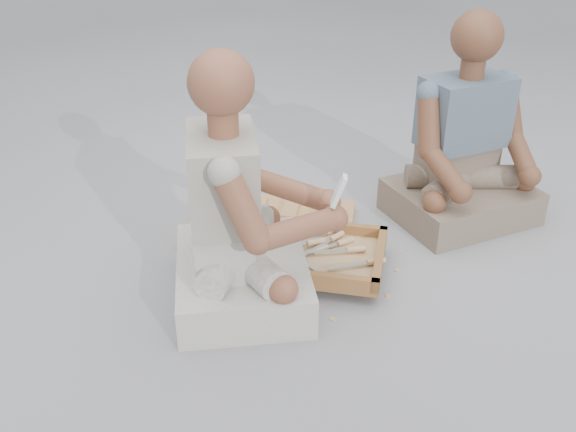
# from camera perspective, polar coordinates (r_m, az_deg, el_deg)

# --- Properties ---
(ground) EXTENTS (60.00, 60.00, 0.00)m
(ground) POSITION_cam_1_polar(r_m,az_deg,el_deg) (2.22, 2.56, -8.54)
(ground) COLOR #9B9CA1
(ground) RESTS_ON ground
(carved_panel) EXTENTS (0.71, 0.51, 0.04)m
(carved_panel) POSITION_cam_1_polar(r_m,az_deg,el_deg) (2.69, -1.48, -0.70)
(carved_panel) COLOR #A96A41
(carved_panel) RESTS_ON ground
(tool_tray) EXTENTS (0.54, 0.46, 0.06)m
(tool_tray) POSITION_cam_1_polar(r_m,az_deg,el_deg) (2.40, 2.61, -3.48)
(tool_tray) COLOR brown
(tool_tray) RESTS_ON carved_panel
(chisel_0) EXTENTS (0.15, 0.18, 0.02)m
(chisel_0) POSITION_cam_1_polar(r_m,az_deg,el_deg) (2.48, 4.04, -1.99)
(chisel_0) COLOR silver
(chisel_0) RESTS_ON tool_tray
(chisel_1) EXTENTS (0.20, 0.11, 0.02)m
(chisel_1) POSITION_cam_1_polar(r_m,az_deg,el_deg) (2.43, 2.01, -2.40)
(chisel_1) COLOR silver
(chisel_1) RESTS_ON tool_tray
(chisel_2) EXTENTS (0.17, 0.16, 0.02)m
(chisel_2) POSITION_cam_1_polar(r_m,az_deg,el_deg) (2.27, 3.43, -5.30)
(chisel_2) COLOR silver
(chisel_2) RESTS_ON tool_tray
(chisel_3) EXTENTS (0.19, 0.14, 0.02)m
(chisel_3) POSITION_cam_1_polar(r_m,az_deg,el_deg) (2.46, 4.70, -2.40)
(chisel_3) COLOR silver
(chisel_3) RESTS_ON tool_tray
(chisel_4) EXTENTS (0.17, 0.17, 0.02)m
(chisel_4) POSITION_cam_1_polar(r_m,az_deg,el_deg) (2.53, 3.66, -1.44)
(chisel_4) COLOR silver
(chisel_4) RESTS_ON tool_tray
(chisel_5) EXTENTS (0.21, 0.09, 0.02)m
(chisel_5) POSITION_cam_1_polar(r_m,az_deg,el_deg) (2.34, 7.33, -4.09)
(chisel_5) COLOR silver
(chisel_5) RESTS_ON tool_tray
(chisel_6) EXTENTS (0.22, 0.06, 0.02)m
(chisel_6) POSITION_cam_1_polar(r_m,az_deg,el_deg) (2.41, 5.54, -2.98)
(chisel_6) COLOR silver
(chisel_6) RESTS_ON tool_tray
(chisel_7) EXTENTS (0.17, 0.16, 0.02)m
(chisel_7) POSITION_cam_1_polar(r_m,az_deg,el_deg) (2.41, 2.50, -3.21)
(chisel_7) COLOR silver
(chisel_7) RESTS_ON tool_tray
(wood_chip_0) EXTENTS (0.02, 0.02, 0.00)m
(wood_chip_0) POSITION_cam_1_polar(r_m,az_deg,el_deg) (2.69, -1.59, -1.17)
(wood_chip_0) COLOR tan
(wood_chip_0) RESTS_ON ground
(wood_chip_1) EXTENTS (0.02, 0.02, 0.00)m
(wood_chip_1) POSITION_cam_1_polar(r_m,az_deg,el_deg) (2.19, 3.95, -9.12)
(wood_chip_1) COLOR tan
(wood_chip_1) RESTS_ON ground
(wood_chip_2) EXTENTS (0.02, 0.02, 0.00)m
(wood_chip_2) POSITION_cam_1_polar(r_m,az_deg,el_deg) (2.72, 8.18, -1.07)
(wood_chip_2) COLOR tan
(wood_chip_2) RESTS_ON ground
(wood_chip_3) EXTENTS (0.02, 0.02, 0.00)m
(wood_chip_3) POSITION_cam_1_polar(r_m,az_deg,el_deg) (2.58, 9.99, -3.12)
(wood_chip_3) COLOR tan
(wood_chip_3) RESTS_ON ground
(wood_chip_4) EXTENTS (0.02, 0.02, 0.00)m
(wood_chip_4) POSITION_cam_1_polar(r_m,az_deg,el_deg) (2.46, 9.65, -4.78)
(wood_chip_4) COLOR tan
(wood_chip_4) RESTS_ON ground
(wood_chip_5) EXTENTS (0.02, 0.02, 0.00)m
(wood_chip_5) POSITION_cam_1_polar(r_m,az_deg,el_deg) (2.30, 1.51, -6.88)
(wood_chip_5) COLOR tan
(wood_chip_5) RESTS_ON ground
(wood_chip_6) EXTENTS (0.02, 0.02, 0.00)m
(wood_chip_6) POSITION_cam_1_polar(r_m,az_deg,el_deg) (2.62, 8.14, -2.36)
(wood_chip_6) COLOR tan
(wood_chip_6) RESTS_ON ground
(wood_chip_7) EXTENTS (0.02, 0.02, 0.00)m
(wood_chip_7) POSITION_cam_1_polar(r_m,az_deg,el_deg) (2.47, -4.29, -4.26)
(wood_chip_7) COLOR tan
(wood_chip_7) RESTS_ON ground
(wood_chip_8) EXTENTS (0.02, 0.02, 0.00)m
(wood_chip_8) POSITION_cam_1_polar(r_m,az_deg,el_deg) (2.43, -5.22, -4.94)
(wood_chip_8) COLOR tan
(wood_chip_8) RESTS_ON ground
(wood_chip_9) EXTENTS (0.02, 0.02, 0.00)m
(wood_chip_9) POSITION_cam_1_polar(r_m,az_deg,el_deg) (2.32, 8.87, -7.02)
(wood_chip_9) COLOR tan
(wood_chip_9) RESTS_ON ground
(wood_chip_10) EXTENTS (0.02, 0.02, 0.00)m
(wood_chip_10) POSITION_cam_1_polar(r_m,az_deg,el_deg) (2.33, 6.17, -6.64)
(wood_chip_10) COLOR tan
(wood_chip_10) RESTS_ON ground
(craftsman) EXTENTS (0.64, 0.64, 0.88)m
(craftsman) POSITION_cam_1_polar(r_m,az_deg,el_deg) (2.15, -4.42, -0.49)
(craftsman) COLOR silver
(craftsman) RESTS_ON ground
(companion) EXTENTS (0.70, 0.66, 0.87)m
(companion) POSITION_cam_1_polar(r_m,az_deg,el_deg) (2.77, 15.43, 5.36)
(companion) COLOR #7C6A59
(companion) RESTS_ON ground
(mobile_phone) EXTENTS (0.05, 0.05, 0.11)m
(mobile_phone) POSITION_cam_1_polar(r_m,az_deg,el_deg) (2.07, 4.54, 2.24)
(mobile_phone) COLOR white
(mobile_phone) RESTS_ON craftsman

